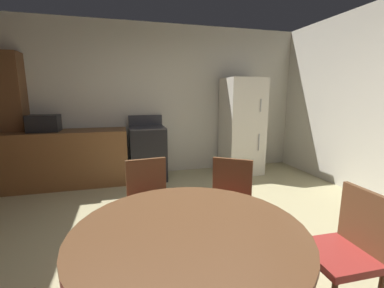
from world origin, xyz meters
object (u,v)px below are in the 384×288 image
object	(u,v)px
refrigerator	(242,126)
chair_north	(149,200)
chair_east	(348,246)
oven_range	(148,153)
chair_northeast	(229,200)
dining_table	(189,254)
microwave	(44,123)

from	to	relation	value
refrigerator	chair_north	distance (m)	2.88
refrigerator	chair_east	distance (m)	3.29
oven_range	chair_northeast	xyz separation A→B (m)	(0.53, -2.34, 0.03)
dining_table	chair_east	bearing A→B (deg)	-1.92
oven_range	microwave	world-z (taller)	microwave
chair_north	oven_range	bearing A→B (deg)	168.72
microwave	chair_northeast	distance (m)	3.18
oven_range	chair_north	xyz separation A→B (m)	(-0.19, -2.15, 0.03)
chair_northeast	microwave	bearing A→B (deg)	-102.68
chair_northeast	chair_east	bearing A→B (deg)	61.67
refrigerator	microwave	world-z (taller)	refrigerator
dining_table	chair_east	xyz separation A→B (m)	(1.05, -0.04, -0.11)
microwave	dining_table	world-z (taller)	microwave
chair_east	chair_northeast	xyz separation A→B (m)	(-0.44, 0.90, 0.00)
oven_range	dining_table	distance (m)	3.20
oven_range	microwave	size ratio (longest dim) A/B	2.50
refrigerator	oven_range	bearing A→B (deg)	178.24
chair_east	chair_northeast	bearing A→B (deg)	-61.67
oven_range	refrigerator	bearing A→B (deg)	-1.76
microwave	chair_east	world-z (taller)	microwave
chair_east	oven_range	bearing A→B (deg)	-71.31
dining_table	chair_north	world-z (taller)	chair_north
chair_northeast	chair_north	world-z (taller)	same
oven_range	chair_east	bearing A→B (deg)	-73.24
chair_east	chair_north	bearing A→B (deg)	-40.96
microwave	chair_east	xyz separation A→B (m)	(2.55, -3.23, -0.53)
dining_table	chair_east	distance (m)	1.06
chair_east	chair_north	size ratio (longest dim) A/B	1.00
chair_north	microwave	bearing A→B (deg)	-153.34
refrigerator	chair_northeast	bearing A→B (deg)	-118.21
refrigerator	chair_east	world-z (taller)	refrigerator
chair_north	chair_east	bearing A→B (deg)	40.96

